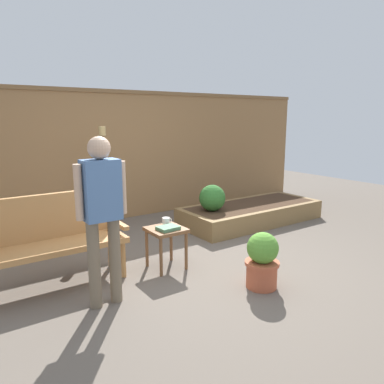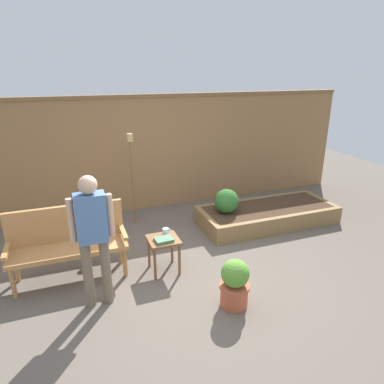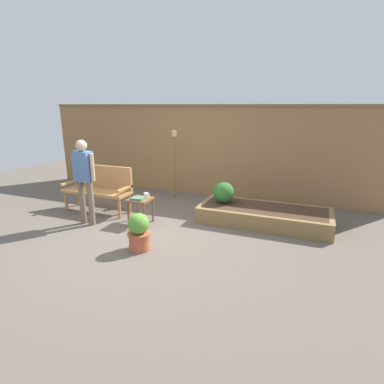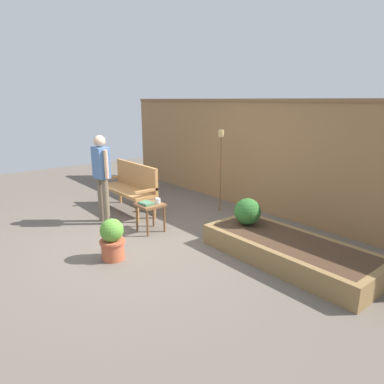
% 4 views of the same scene
% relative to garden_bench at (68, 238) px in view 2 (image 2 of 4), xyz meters
% --- Properties ---
extents(ground_plane, '(14.00, 14.00, 0.00)m').
position_rel_garden_bench_xyz_m(ground_plane, '(1.50, -0.62, -0.54)').
color(ground_plane, '#60564C').
extents(fence_back, '(8.40, 0.14, 2.16)m').
position_rel_garden_bench_xyz_m(fence_back, '(1.50, 1.98, 0.55)').
color(fence_back, olive).
rests_on(fence_back, ground_plane).
extents(garden_bench, '(1.44, 0.48, 0.94)m').
position_rel_garden_bench_xyz_m(garden_bench, '(0.00, 0.00, 0.00)').
color(garden_bench, '#B77F47').
rests_on(garden_bench, ground_plane).
extents(side_table, '(0.40, 0.40, 0.48)m').
position_rel_garden_bench_xyz_m(side_table, '(1.17, -0.33, -0.15)').
color(side_table, brown).
rests_on(side_table, ground_plane).
extents(cup_on_table, '(0.12, 0.09, 0.09)m').
position_rel_garden_bench_xyz_m(cup_on_table, '(1.24, -0.22, -0.02)').
color(cup_on_table, white).
rests_on(cup_on_table, side_table).
extents(book_on_table, '(0.24, 0.20, 0.04)m').
position_rel_garden_bench_xyz_m(book_on_table, '(1.16, -0.39, -0.05)').
color(book_on_table, '#4C7A56').
rests_on(book_on_table, side_table).
extents(potted_boxwood, '(0.35, 0.35, 0.58)m').
position_rel_garden_bench_xyz_m(potted_boxwood, '(1.73, -1.31, -0.25)').
color(potted_boxwood, '#B75638').
rests_on(potted_boxwood, ground_plane).
extents(raised_planter_bed, '(2.40, 1.00, 0.30)m').
position_rel_garden_bench_xyz_m(raised_planter_bed, '(3.31, 0.52, -0.39)').
color(raised_planter_bed, olive).
rests_on(raised_planter_bed, ground_plane).
extents(shrub_near_bench, '(0.41, 0.41, 0.41)m').
position_rel_garden_bench_xyz_m(shrub_near_bench, '(2.52, 0.55, -0.04)').
color(shrub_near_bench, brown).
rests_on(shrub_near_bench, raised_planter_bed).
extents(tiki_torch, '(0.10, 0.10, 1.59)m').
position_rel_garden_bench_xyz_m(tiki_torch, '(1.11, 1.33, 0.55)').
color(tiki_torch, brown).
rests_on(tiki_torch, ground_plane).
extents(person_by_bench, '(0.47, 0.20, 1.56)m').
position_rel_garden_bench_xyz_m(person_by_bench, '(0.28, -0.73, 0.39)').
color(person_by_bench, '#70604C').
rests_on(person_by_bench, ground_plane).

